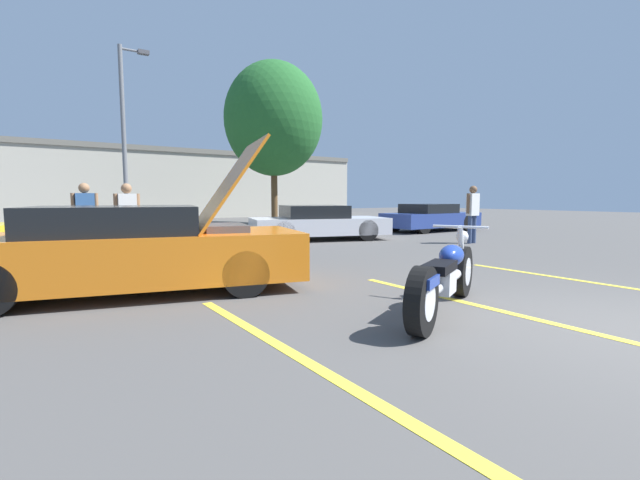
{
  "coord_description": "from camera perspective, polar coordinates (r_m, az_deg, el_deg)",
  "views": [
    {
      "loc": [
        -4.98,
        -1.5,
        1.34
      ],
      "look_at": [
        -1.94,
        2.95,
        0.8
      ],
      "focal_mm": 24.0,
      "sensor_mm": 36.0,
      "label": 1
    }
  ],
  "objects": [
    {
      "name": "parking_stripe_back",
      "position": [
        7.9,
        34.61,
        -5.04
      ],
      "size": [
        0.12,
        4.93,
        0.01
      ],
      "primitive_type": "cube",
      "color": "yellow",
      "rests_on": "ground"
    },
    {
      "name": "spectator_by_show_car",
      "position": [
        10.44,
        -28.8,
        3.0
      ],
      "size": [
        0.52,
        0.22,
        1.65
      ],
      "color": "#38476B",
      "rests_on": "ground"
    },
    {
      "name": "parked_car_right_row",
      "position": [
        17.6,
        14.53,
        2.9
      ],
      "size": [
        4.08,
        1.74,
        1.08
      ],
      "rotation": [
        0.0,
        0.0,
        -0.0
      ],
      "color": "navy",
      "rests_on": "ground"
    },
    {
      "name": "parked_car_mid_row",
      "position": [
        13.6,
        -0.32,
        2.29
      ],
      "size": [
        4.61,
        3.13,
        1.09
      ],
      "rotation": [
        0.0,
        0.0,
        -0.31
      ],
      "color": "silver",
      "rests_on": "ground"
    },
    {
      "name": "motorcycle",
      "position": [
        5.18,
        16.32,
        -4.9
      ],
      "size": [
        2.41,
        1.31,
        0.98
      ],
      "rotation": [
        0.0,
        0.0,
        0.46
      ],
      "color": "black",
      "rests_on": "ground"
    },
    {
      "name": "tree_background",
      "position": [
        22.05,
        -6.21,
        15.7
      ],
      "size": [
        4.84,
        4.84,
        7.97
      ],
      "color": "brown",
      "rests_on": "ground"
    },
    {
      "name": "parking_stripe_middle",
      "position": [
        5.48,
        24.06,
        -8.9
      ],
      "size": [
        0.12,
        4.93,
        0.01
      ],
      "primitive_type": "cube",
      "color": "yellow",
      "rests_on": "ground"
    },
    {
      "name": "spectator_midground",
      "position": [
        9.92,
        -24.28,
        3.05
      ],
      "size": [
        0.52,
        0.21,
        1.63
      ],
      "color": "brown",
      "rests_on": "ground"
    },
    {
      "name": "light_pole",
      "position": [
        19.94,
        -24.5,
        13.26
      ],
      "size": [
        1.21,
        0.28,
        7.51
      ],
      "color": "slate",
      "rests_on": "ground"
    },
    {
      "name": "spectator_near_motorcycle",
      "position": [
        13.22,
        19.68,
        3.88
      ],
      "size": [
        0.52,
        0.22,
        1.68
      ],
      "color": "#38476B",
      "rests_on": "ground"
    },
    {
      "name": "far_building",
      "position": [
        29.41,
        -24.72,
        7.13
      ],
      "size": [
        32.0,
        4.2,
        4.4
      ],
      "color": "#B2AD9E",
      "rests_on": "ground"
    },
    {
      "name": "show_car_hood_open",
      "position": [
        6.5,
        -23.68,
        -1.23
      ],
      "size": [
        4.94,
        2.85,
        2.19
      ],
      "rotation": [
        0.0,
        0.0,
        -0.25
      ],
      "color": "orange",
      "rests_on": "ground"
    },
    {
      "name": "parking_stripe_foreground",
      "position": [
        3.55,
        -0.94,
        -16.37
      ],
      "size": [
        0.12,
        4.93,
        0.01
      ],
      "primitive_type": "cube",
      "color": "yellow",
      "rests_on": "ground"
    }
  ]
}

